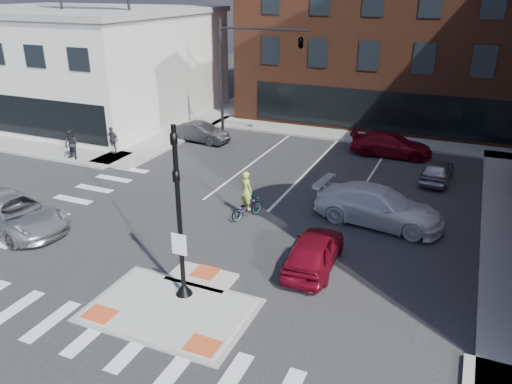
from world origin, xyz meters
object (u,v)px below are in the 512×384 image
at_px(red_sedan, 314,251).
at_px(cyclist, 246,202).
at_px(bg_car_dark, 201,133).
at_px(bg_car_silver, 437,170).
at_px(silver_suv, 13,213).
at_px(pedestrian_b, 113,140).
at_px(bg_car_red, 391,145).
at_px(pedestrian_a, 71,145).
at_px(white_pickup, 379,206).

distance_m(red_sedan, cyclist, 5.10).
distance_m(bg_car_dark, bg_car_silver, 15.50).
distance_m(silver_suv, pedestrian_b, 10.48).
xyz_separation_m(bg_car_silver, pedestrian_b, (-19.10, -3.38, 0.36)).
xyz_separation_m(bg_car_red, pedestrian_a, (-17.50, -8.84, 0.33)).
relative_size(silver_suv, pedestrian_a, 3.09).
distance_m(cyclist, pedestrian_b, 12.54).
distance_m(bg_car_red, pedestrian_b, 17.43).
relative_size(red_sedan, pedestrian_b, 2.49).
height_order(white_pickup, pedestrian_b, pedestrian_b).
xyz_separation_m(silver_suv, pedestrian_b, (-2.66, 10.13, 0.21)).
relative_size(red_sedan, bg_car_dark, 1.05).
relative_size(silver_suv, pedestrian_b, 3.34).
relative_size(white_pickup, bg_car_silver, 1.55).
distance_m(red_sedan, pedestrian_b, 17.57).
bearing_deg(silver_suv, cyclist, -50.96).
distance_m(silver_suv, cyclist, 10.23).
relative_size(red_sedan, bg_car_silver, 1.13).
relative_size(white_pickup, bg_car_dark, 1.44).
bearing_deg(red_sedan, bg_car_silver, -109.72).
bearing_deg(pedestrian_a, white_pickup, 0.03).
height_order(red_sedan, bg_car_red, bg_car_red).
distance_m(cyclist, pedestrian_a, 13.32).
distance_m(silver_suv, bg_car_dark, 14.87).
xyz_separation_m(bg_car_silver, pedestrian_a, (-20.57, -5.38, 0.43)).
bearing_deg(bg_car_red, bg_car_silver, -140.82).
bearing_deg(bg_car_silver, cyclist, 51.50).
bearing_deg(white_pickup, cyclist, 114.85).
xyz_separation_m(red_sedan, white_pickup, (1.48, 4.84, 0.12)).
relative_size(silver_suv, white_pickup, 0.98).
height_order(silver_suv, cyclist, cyclist).
relative_size(bg_car_dark, bg_car_silver, 1.07).
height_order(cyclist, pedestrian_a, cyclist).
relative_size(white_pickup, cyclist, 2.53).
bearing_deg(bg_car_red, cyclist, 156.77).
height_order(silver_suv, white_pickup, white_pickup).
xyz_separation_m(white_pickup, pedestrian_b, (-17.14, 3.12, 0.16)).
distance_m(bg_car_dark, bg_car_red, 12.56).
bearing_deg(red_sedan, bg_car_dark, -49.39).
height_order(red_sedan, bg_car_dark, red_sedan).
bearing_deg(silver_suv, red_sedan, -71.60).
bearing_deg(white_pickup, bg_car_silver, -10.36).
bearing_deg(white_pickup, bg_car_dark, 66.29).
relative_size(bg_car_dark, pedestrian_a, 2.19).
relative_size(silver_suv, bg_car_red, 1.13).
bearing_deg(pedestrian_b, bg_car_red, 32.61).
relative_size(cyclist, pedestrian_a, 1.25).
height_order(silver_suv, pedestrian_b, pedestrian_b).
bearing_deg(red_sedan, pedestrian_a, -22.04).
distance_m(bg_car_dark, pedestrian_b, 5.97).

